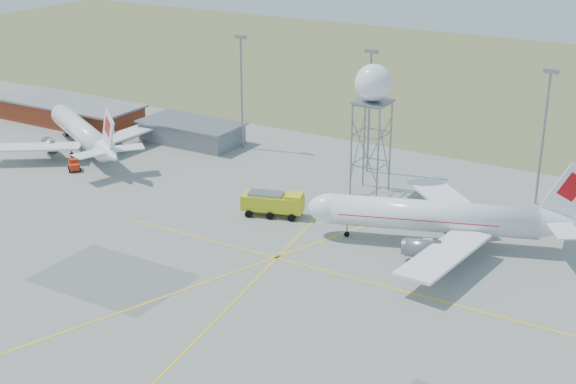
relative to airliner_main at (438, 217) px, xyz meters
The scene contains 11 objects.
grass_strip 95.95m from the airliner_main, 96.25° to the left, with size 400.00×120.00×0.03m, color #5D6A3A.
building_orange 87.19m from the airliner_main, 168.55° to the left, with size 33.00×12.00×4.30m.
building_grey 58.73m from the airliner_main, 160.80° to the left, with size 19.00×10.00×3.90m.
mast_a 50.85m from the airliner_main, 154.87° to the left, with size 2.20×0.50×20.50m.
mast_b 30.65m from the airliner_main, 133.80° to the left, with size 2.20×0.50×20.50m.
mast_c 24.06m from the airliner_main, 70.46° to the left, with size 2.20×0.50×20.50m.
airliner_main is the anchor object (origin of this frame).
airliner_far 68.35m from the airliner_main, behind, with size 31.94×29.47×11.68m.
radar_tower 21.75m from the airliner_main, 141.41° to the left, with size 5.59×5.59×20.22m.
fire_truck 24.05m from the airliner_main, behind, with size 9.39×5.65×3.56m.
baggage_tug 63.01m from the airliner_main, behind, with size 2.95×2.92×1.89m.
Camera 1 is at (43.23, -49.26, 45.18)m, focal length 50.00 mm.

